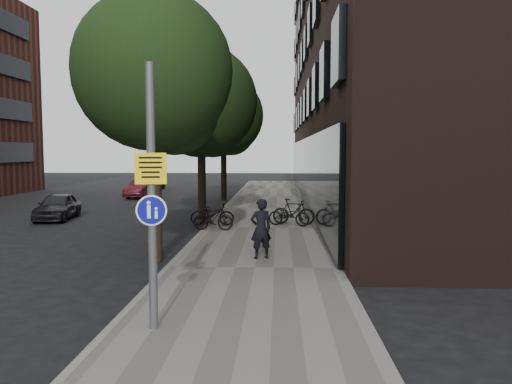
# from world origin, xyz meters

# --- Properties ---
(ground) EXTENTS (120.00, 120.00, 0.00)m
(ground) POSITION_xyz_m (0.00, 0.00, 0.00)
(ground) COLOR black
(ground) RESTS_ON ground
(sidewalk) EXTENTS (4.50, 60.00, 0.12)m
(sidewalk) POSITION_xyz_m (0.25, 10.00, 0.06)
(sidewalk) COLOR slate
(sidewalk) RESTS_ON ground
(curb_edge) EXTENTS (0.15, 60.00, 0.13)m
(curb_edge) POSITION_xyz_m (-2.00, 10.00, 0.07)
(curb_edge) COLOR slate
(curb_edge) RESTS_ON ground
(building_right_dark_brick) EXTENTS (12.00, 40.00, 18.00)m
(building_right_dark_brick) POSITION_xyz_m (8.50, 22.00, 9.00)
(building_right_dark_brick) COLOR black
(building_right_dark_brick) RESTS_ON ground
(street_tree_near) EXTENTS (4.40, 4.40, 7.50)m
(street_tree_near) POSITION_xyz_m (-2.53, 4.64, 5.11)
(street_tree_near) COLOR black
(street_tree_near) RESTS_ON ground
(street_tree_mid) EXTENTS (5.00, 5.00, 7.80)m
(street_tree_mid) POSITION_xyz_m (-2.53, 13.14, 5.11)
(street_tree_mid) COLOR black
(street_tree_mid) RESTS_ON ground
(street_tree_far) EXTENTS (5.00, 5.00, 7.80)m
(street_tree_far) POSITION_xyz_m (-2.53, 22.14, 5.11)
(street_tree_far) COLOR black
(street_tree_far) RESTS_ON ground
(signpost) EXTENTS (0.51, 0.15, 4.43)m
(signpost) POSITION_xyz_m (-1.24, -1.15, 2.36)
(signpost) COLOR #595B5E
(signpost) RESTS_ON sidewalk
(pedestrian) EXTENTS (0.71, 0.59, 1.68)m
(pedestrian) POSITION_xyz_m (0.37, 4.39, 0.96)
(pedestrian) COLOR black
(pedestrian) RESTS_ON sidewalk
(parked_bike_facade_near) EXTENTS (1.79, 1.07, 0.89)m
(parked_bike_facade_near) POSITION_xyz_m (1.28, 10.49, 0.56)
(parked_bike_facade_near) COLOR black
(parked_bike_facade_near) RESTS_ON sidewalk
(parked_bike_facade_far) EXTENTS (1.80, 0.88, 1.04)m
(parked_bike_facade_far) POSITION_xyz_m (1.48, 10.87, 0.64)
(parked_bike_facade_far) COLOR black
(parked_bike_facade_far) RESTS_ON sidewalk
(parked_bike_curb_near) EXTENTS (1.75, 0.62, 0.92)m
(parked_bike_curb_near) POSITION_xyz_m (-1.80, 10.45, 0.58)
(parked_bike_curb_near) COLOR black
(parked_bike_curb_near) RESTS_ON sidewalk
(parked_bike_curb_far) EXTENTS (1.54, 0.51, 0.91)m
(parked_bike_curb_far) POSITION_xyz_m (-1.60, 9.22, 0.58)
(parked_bike_curb_far) COLOR black
(parked_bike_curb_far) RESTS_ON sidewalk
(parked_car_near) EXTENTS (1.85, 3.68, 1.20)m
(parked_car_near) POSITION_xyz_m (-9.16, 12.75, 0.60)
(parked_car_near) COLOR black
(parked_car_near) RESTS_ON ground
(parked_car_mid) EXTENTS (1.66, 3.74, 1.19)m
(parked_car_mid) POSITION_xyz_m (-8.25, 23.48, 0.60)
(parked_car_mid) COLOR maroon
(parked_car_mid) RESTS_ON ground
(parked_car_far) EXTENTS (1.63, 4.00, 1.16)m
(parked_car_far) POSITION_xyz_m (-9.32, 30.04, 0.58)
(parked_car_far) COLOR #1C2633
(parked_car_far) RESTS_ON ground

